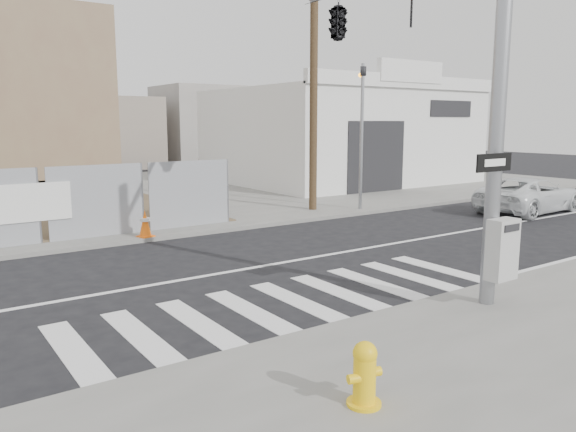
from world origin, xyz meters
TOP-DOWN VIEW (x-y plane):
  - ground at (0.00, 0.00)m, footprint 100.00×100.00m
  - sidewalk_far at (0.00, 14.00)m, footprint 50.00×20.00m
  - signal_pole at (2.49, -2.05)m, footprint 0.96×5.87m
  - far_signal_pole at (8.00, 4.60)m, footprint 0.16×0.20m
  - concrete_wall_right at (-0.50, 14.08)m, footprint 5.50×1.30m
  - auto_shop at (14.00, 12.97)m, footprint 12.00×10.20m
  - utility_pole_right at (6.50, 5.50)m, footprint 1.60×0.28m
  - fire_hydrant at (-1.76, -6.26)m, footprint 0.49×0.49m
  - suv at (13.06, 1.00)m, footprint 4.75×2.40m
  - traffic_cone_d at (-0.34, 4.22)m, footprint 0.47×0.47m

SIDE VIEW (x-z plane):
  - ground at x=0.00m, z-range 0.00..0.00m
  - sidewalk_far at x=0.00m, z-range 0.00..0.12m
  - traffic_cone_d at x=-0.34m, z-range 0.11..0.86m
  - fire_hydrant at x=-1.76m, z-range 0.12..0.87m
  - suv at x=13.06m, z-range 0.00..1.29m
  - auto_shop at x=14.00m, z-range -0.44..5.51m
  - concrete_wall_right at x=-0.50m, z-range -0.62..7.38m
  - far_signal_pole at x=8.00m, z-range 0.68..6.28m
  - signal_pole at x=2.49m, z-range 1.28..8.28m
  - utility_pole_right at x=6.50m, z-range 0.20..10.20m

